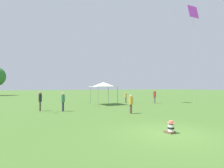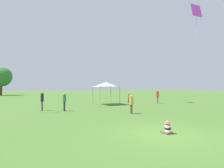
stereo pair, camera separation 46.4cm
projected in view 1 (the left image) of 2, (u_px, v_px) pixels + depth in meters
ground_plane at (167, 134)px, 8.27m from camera, size 300.00×300.00×0.00m
seated_toddler at (171, 128)px, 8.39m from camera, size 0.40×0.49×0.60m
person_standing_0 at (40, 99)px, 16.26m from camera, size 0.37×0.37×1.81m
person_standing_1 at (126, 96)px, 24.68m from camera, size 0.42×0.42×1.54m
person_standing_3 at (131, 103)px, 14.74m from camera, size 0.50×0.50×1.57m
person_standing_5 at (155, 96)px, 24.28m from camera, size 0.55×0.55×1.81m
person_standing_6 at (63, 100)px, 16.07m from camera, size 0.42×0.42×1.72m
canopy_tent at (104, 85)px, 22.41m from camera, size 2.97×2.97×2.88m
kite_2 at (193, 13)px, 20.25m from camera, size 1.51×0.37×11.74m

